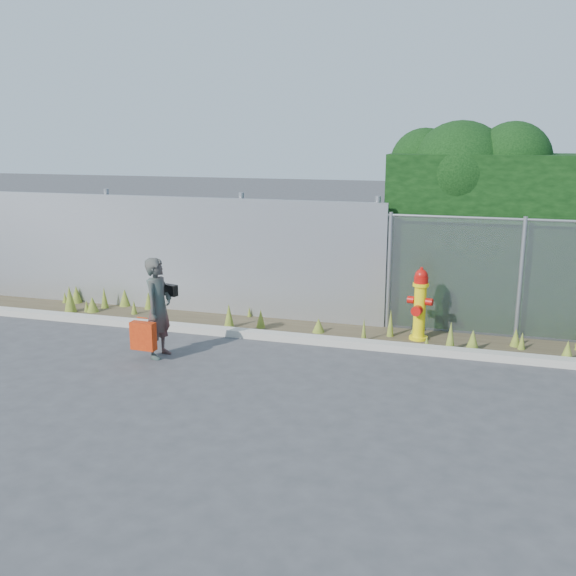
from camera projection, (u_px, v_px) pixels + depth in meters
The scene contains 8 objects.
ground at pixel (280, 383), 8.82m from camera, with size 80.00×80.00×0.00m, color #3A3A3D.
curb at pixel (313, 340), 10.49m from camera, with size 16.00×0.22×0.12m, color #A4A094.
weed_strip at pixel (358, 328), 10.91m from camera, with size 16.00×1.27×0.52m.
corrugated_fence at pixel (165, 254), 12.27m from camera, with size 8.50×0.21×2.30m.
fire_hydrant at pixel (420, 305), 10.50m from camera, with size 0.41×0.37×1.24m.
woman at pixel (159, 308), 9.71m from camera, with size 0.56×0.37×1.54m, color #0F6053.
red_tote_bag at pixel (143, 336), 9.55m from camera, with size 0.38×0.14×0.50m.
black_shoulder_bag at pixel (170, 290), 9.81m from camera, with size 0.23×0.10×0.17m.
Camera 1 is at (2.46, -7.90, 3.33)m, focal length 40.00 mm.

